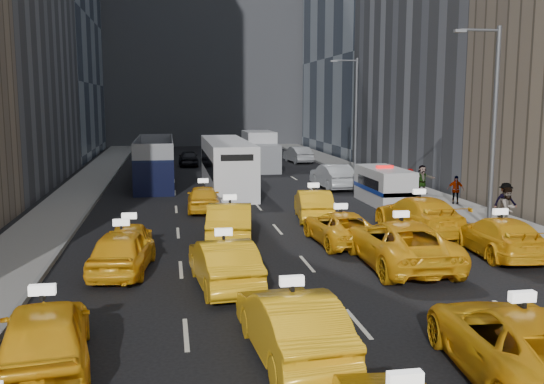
% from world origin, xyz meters
% --- Properties ---
extents(ground, '(160.00, 160.00, 0.00)m').
position_xyz_m(ground, '(0.00, 0.00, 0.00)').
color(ground, black).
rests_on(ground, ground).
extents(sidewalk_west, '(3.00, 90.00, 0.15)m').
position_xyz_m(sidewalk_west, '(-10.50, 25.00, 0.07)').
color(sidewalk_west, gray).
rests_on(sidewalk_west, ground).
extents(sidewalk_east, '(3.00, 90.00, 0.15)m').
position_xyz_m(sidewalk_east, '(10.50, 25.00, 0.07)').
color(sidewalk_east, gray).
rests_on(sidewalk_east, ground).
extents(curb_west, '(0.15, 90.00, 0.18)m').
position_xyz_m(curb_west, '(-9.05, 25.00, 0.09)').
color(curb_west, slate).
rests_on(curb_west, ground).
extents(curb_east, '(0.15, 90.00, 0.18)m').
position_xyz_m(curb_east, '(9.05, 25.00, 0.09)').
color(curb_east, slate).
rests_on(curb_east, ground).
extents(streetlight_near, '(2.15, 0.22, 9.00)m').
position_xyz_m(streetlight_near, '(9.18, 12.00, 4.92)').
color(streetlight_near, '#595B60').
rests_on(streetlight_near, ground).
extents(streetlight_far, '(2.15, 0.22, 9.00)m').
position_xyz_m(streetlight_far, '(9.18, 32.00, 4.92)').
color(streetlight_far, '#595B60').
rests_on(streetlight_far, ground).
extents(taxi_4, '(2.47, 4.89, 1.60)m').
position_xyz_m(taxi_4, '(-7.56, 0.47, 0.80)').
color(taxi_4, '#FFB315').
rests_on(taxi_4, ground).
extents(taxi_5, '(2.06, 4.93, 1.58)m').
position_xyz_m(taxi_5, '(-2.15, 0.24, 0.79)').
color(taxi_5, '#FFB315').
rests_on(taxi_5, ground).
extents(taxi_6, '(3.20, 5.92, 1.58)m').
position_xyz_m(taxi_6, '(2.35, -1.62, 0.79)').
color(taxi_6, '#FFB315').
rests_on(taxi_6, ground).
extents(taxi_8, '(2.33, 4.68, 1.53)m').
position_xyz_m(taxi_8, '(-6.46, 7.96, 0.77)').
color(taxi_8, '#FFB315').
rests_on(taxi_8, ground).
extents(taxi_9, '(2.09, 4.85, 1.55)m').
position_xyz_m(taxi_9, '(-3.19, 5.78, 0.78)').
color(taxi_9, '#FFB315').
rests_on(taxi_9, ground).
extents(taxi_10, '(2.88, 6.02, 1.66)m').
position_xyz_m(taxi_10, '(3.19, 7.17, 0.83)').
color(taxi_10, '#FFB315').
rests_on(taxi_10, ground).
extents(taxi_11, '(2.47, 5.22, 1.47)m').
position_xyz_m(taxi_11, '(7.43, 7.96, 0.74)').
color(taxi_11, '#FFB315').
rests_on(taxi_11, ground).
extents(taxi_12, '(1.60, 3.94, 1.34)m').
position_xyz_m(taxi_12, '(-6.33, 10.13, 0.67)').
color(taxi_12, '#FFB315').
rests_on(taxi_12, ground).
extents(taxi_13, '(2.39, 5.21, 1.66)m').
position_xyz_m(taxi_13, '(-2.37, 11.95, 0.83)').
color(taxi_13, '#FFB315').
rests_on(taxi_13, ground).
extents(taxi_14, '(2.44, 4.89, 1.33)m').
position_xyz_m(taxi_14, '(2.07, 10.89, 0.66)').
color(taxi_14, '#FFB315').
rests_on(taxi_14, ground).
extents(taxi_15, '(2.51, 5.77, 1.65)m').
position_xyz_m(taxi_15, '(6.00, 12.16, 0.83)').
color(taxi_15, '#FFB315').
rests_on(taxi_15, ground).
extents(taxi_16, '(1.84, 4.22, 1.42)m').
position_xyz_m(taxi_16, '(-3.06, 19.21, 0.71)').
color(taxi_16, '#FFB315').
rests_on(taxi_16, ground).
extents(taxi_17, '(2.13, 4.69, 1.49)m').
position_xyz_m(taxi_17, '(2.16, 16.01, 0.75)').
color(taxi_17, '#FFB315').
rests_on(taxi_17, ground).
extents(nypd_van, '(2.47, 5.28, 2.19)m').
position_xyz_m(nypd_van, '(7.21, 19.83, 0.99)').
color(nypd_van, silver).
rests_on(nypd_van, ground).
extents(double_decker, '(3.79, 11.22, 3.20)m').
position_xyz_m(double_decker, '(-5.78, 29.95, 1.58)').
color(double_decker, black).
rests_on(double_decker, ground).
extents(city_bus, '(3.25, 12.71, 3.25)m').
position_xyz_m(city_bus, '(-1.07, 27.07, 1.61)').
color(city_bus, silver).
rests_on(city_bus, ground).
extents(box_truck, '(2.88, 7.19, 3.22)m').
position_xyz_m(box_truck, '(2.84, 38.00, 1.58)').
color(box_truck, silver).
rests_on(box_truck, ground).
extents(misc_car_0, '(2.05, 5.11, 1.65)m').
position_xyz_m(misc_car_0, '(5.94, 26.21, 0.83)').
color(misc_car_0, '#B4B8BC').
rests_on(misc_car_0, ground).
extents(misc_car_1, '(2.69, 5.57, 1.53)m').
position_xyz_m(misc_car_1, '(-6.48, 39.62, 0.77)').
color(misc_car_1, black).
rests_on(misc_car_1, ground).
extents(misc_car_2, '(2.26, 4.88, 1.38)m').
position_xyz_m(misc_car_2, '(2.58, 47.45, 0.69)').
color(misc_car_2, slate).
rests_on(misc_car_2, ground).
extents(misc_car_3, '(1.75, 4.19, 1.42)m').
position_xyz_m(misc_car_3, '(-3.10, 42.09, 0.71)').
color(misc_car_3, black).
rests_on(misc_car_3, ground).
extents(misc_car_4, '(2.13, 4.81, 1.53)m').
position_xyz_m(misc_car_4, '(7.27, 43.43, 0.77)').
color(misc_car_4, '#96999D').
rests_on(misc_car_4, ground).
extents(pedestrian_1, '(1.06, 0.85, 1.93)m').
position_xyz_m(pedestrian_1, '(9.77, 11.35, 1.11)').
color(pedestrian_1, gray).
rests_on(pedestrian_1, sidewalk_east).
extents(pedestrian_2, '(1.17, 0.51, 1.78)m').
position_xyz_m(pedestrian_2, '(11.10, 13.74, 1.04)').
color(pedestrian_2, gray).
rests_on(pedestrian_2, sidewalk_east).
extents(pedestrian_3, '(1.01, 0.74, 1.57)m').
position_xyz_m(pedestrian_3, '(10.82, 18.34, 0.93)').
color(pedestrian_3, gray).
rests_on(pedestrian_3, sidewalk_east).
extents(pedestrian_4, '(0.78, 0.45, 1.56)m').
position_xyz_m(pedestrian_4, '(9.75, 22.22, 0.93)').
color(pedestrian_4, gray).
rests_on(pedestrian_4, sidewalk_east).
extents(pedestrian_5, '(1.66, 0.57, 1.77)m').
position_xyz_m(pedestrian_5, '(10.52, 22.18, 1.03)').
color(pedestrian_5, gray).
rests_on(pedestrian_5, sidewalk_east).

